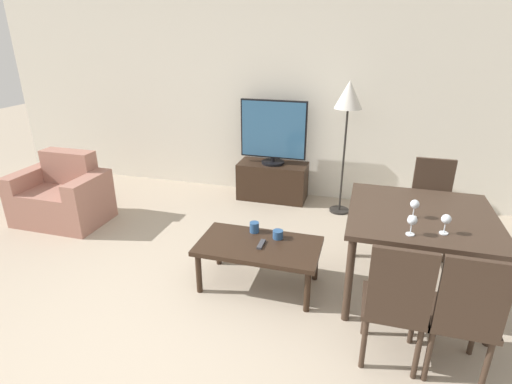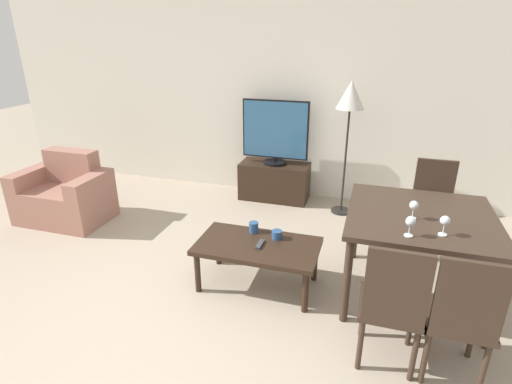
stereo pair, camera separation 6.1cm
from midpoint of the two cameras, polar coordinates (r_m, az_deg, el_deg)
name	(u,v)px [view 2 (the right image)]	position (r m, az deg, el deg)	size (l,w,h in m)	color
ground_plane	(144,369)	(2.96, -15.13, -23.19)	(18.00, 18.00, 0.00)	tan
wall_back	(274,91)	(5.24, 2.99, 14.15)	(7.86, 0.06, 2.70)	silver
armchair	(65,196)	(5.11, -25.30, -0.49)	(0.99, 0.65, 0.79)	#9E6B5B
tv_stand	(274,181)	(5.23, 2.98, 1.57)	(0.88, 0.41, 0.48)	black
tv	(275,132)	(5.03, 3.12, 8.49)	(0.84, 0.29, 0.81)	black
coffee_table	(258,249)	(3.39, 0.75, -8.14)	(1.02, 0.57, 0.41)	black
dining_table	(420,224)	(3.39, 22.86, -4.27)	(1.11, 1.08, 0.75)	#38281E
dining_chair_near	(393,302)	(2.71, 19.57, -14.65)	(0.40, 0.40, 0.92)	#38281E
dining_chair_far	(432,204)	(4.26, 24.25, -1.56)	(0.40, 0.40, 0.92)	#38281E
dining_chair_near_right	(461,315)	(2.77, 27.84, -15.23)	(0.40, 0.40, 0.92)	#38281E
floor_lamp	(350,102)	(4.64, 13.70, 12.42)	(0.31, 0.31, 1.57)	black
remote_primary	(260,244)	(3.34, 1.10, -7.47)	(0.04, 0.15, 0.02)	#38383D
cup_white_near	(254,227)	(3.54, 0.16, -5.05)	(0.08, 0.08, 0.09)	navy
cup_colored_far	(277,235)	(3.44, 3.52, -6.10)	(0.09, 0.09, 0.07)	navy
wine_glass_left	(414,206)	(3.21, 22.13, -1.92)	(0.07, 0.07, 0.15)	silver
wine_glass_center	(445,222)	(3.04, 25.90, -3.86)	(0.07, 0.07, 0.15)	silver
wine_glass_right	(410,223)	(2.94, 21.75, -4.10)	(0.07, 0.07, 0.15)	silver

